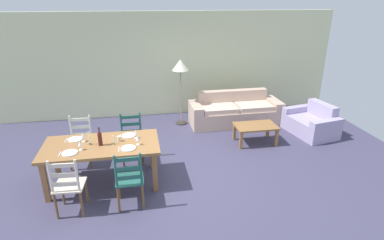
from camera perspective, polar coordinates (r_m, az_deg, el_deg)
The scene contains 27 objects.
ground_plane at distance 5.72m, azimuth -3.32°, elevation -10.30°, with size 9.60×9.60×0.02m, color #3F3C56.
wall_far at distance 8.30m, azimuth -6.40°, elevation 10.04°, with size 9.60×0.16×2.70m, color beige.
dining_table at distance 5.40m, azimuth -16.34°, elevation -5.12°, with size 1.90×0.96×0.75m.
dining_chair_near_left at distance 4.92m, azimuth -21.84°, elevation -11.18°, with size 0.45×0.43×0.96m.
dining_chair_near_right at distance 4.81m, azimuth -11.46°, elevation -10.67°, with size 0.43×0.41×0.96m.
dining_chair_far_left at distance 6.22m, azimuth -19.81°, elevation -3.78°, with size 0.45×0.43×0.96m.
dining_chair_far_right at distance 6.09m, azimuth -11.05°, elevation -3.38°, with size 0.43×0.41×0.96m.
dinner_plate_near_left at distance 5.21m, azimuth -21.62°, elevation -5.67°, with size 0.24×0.24×0.02m, color white.
fork_near_left at distance 5.25m, azimuth -23.22°, elevation -5.80°, with size 0.02×0.17×0.01m, color silver.
dinner_plate_near_right at distance 5.09m, azimuth -11.65°, elevation -5.13°, with size 0.24×0.24×0.02m, color white.
fork_near_right at distance 5.10m, azimuth -13.33°, elevation -5.29°, with size 0.02×0.17×0.01m, color silver.
dinner_plate_far_left at distance 5.65m, azimuth -20.75°, elevation -3.36°, with size 0.24×0.24×0.02m, color white.
fork_far_left at distance 5.69m, azimuth -22.22°, elevation -3.50°, with size 0.02×0.17×0.01m, color silver.
dinner_plate_far_right at distance 5.54m, azimuth -11.60°, elevation -2.81°, with size 0.24×0.24×0.02m, color white.
fork_far_right at distance 5.55m, azimuth -13.14°, elevation -2.97°, with size 0.02×0.17×0.01m, color silver.
wine_bottle at distance 5.28m, azimuth -16.61°, elevation -3.32°, with size 0.07×0.07×0.32m.
wine_glass_near_left at distance 5.22m, azimuth -19.97°, elevation -4.13°, with size 0.06×0.06×0.16m.
wine_glass_near_right at distance 5.16m, azimuth -9.99°, elevation -3.38°, with size 0.06×0.06×0.16m.
wine_glass_far_left at distance 5.50m, azimuth -19.53°, elevation -2.72°, with size 0.06×0.06×0.16m.
wine_glass_far_right at distance 5.39m, azimuth -10.39°, elevation -2.27°, with size 0.06×0.06×0.16m.
coffee_cup_primary at distance 5.37m, azimuth -13.31°, elevation -3.39°, with size 0.07×0.07×0.09m, color beige.
candle_tall at distance 5.38m, azimuth -18.39°, elevation -3.70°, with size 0.05×0.05×0.23m.
candle_short at distance 5.28m, azimuth -14.37°, elevation -3.94°, with size 0.05×0.05×0.16m.
couch at distance 7.95m, azimuth 7.85°, elevation 1.48°, with size 2.29×0.82×0.80m.
coffee_table at distance 6.90m, azimuth 11.65°, elevation -1.45°, with size 0.90×0.56×0.42m.
armchair_upholstered at distance 7.82m, azimuth 21.34°, elevation -0.56°, with size 1.00×1.29×0.72m.
standing_lamp at distance 7.51m, azimuth -2.14°, elevation 9.37°, with size 0.40×0.40×1.64m.
Camera 1 is at (-0.54, -4.82, 3.03)m, focal length 28.91 mm.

